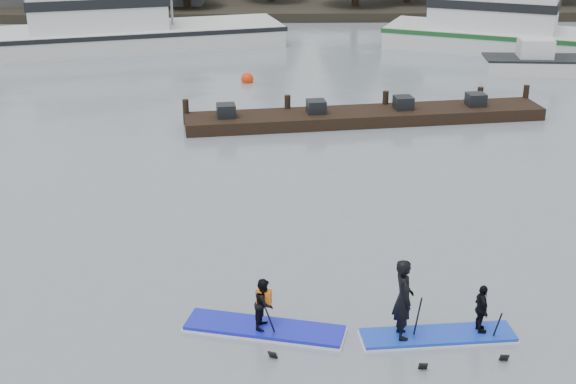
{
  "coord_description": "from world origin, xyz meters",
  "views": [
    {
      "loc": [
        -0.49,
        -14.22,
        9.27
      ],
      "look_at": [
        0.0,
        6.0,
        1.1
      ],
      "focal_mm": 50.0,
      "sensor_mm": 36.0,
      "label": 1
    }
  ],
  "objects_px": {
    "floating_dock": "(366,116)",
    "paddleboard_solo": "(264,317)",
    "fishing_boat_large": "(126,36)",
    "fishing_boat_medium": "(516,39)",
    "paddleboard_duo": "(429,312)"
  },
  "relations": [
    {
      "from": "floating_dock",
      "to": "fishing_boat_medium",
      "type": "bearing_deg",
      "value": 45.72
    },
    {
      "from": "fishing_boat_medium",
      "to": "paddleboard_solo",
      "type": "height_order",
      "value": "fishing_boat_medium"
    },
    {
      "from": "floating_dock",
      "to": "paddleboard_solo",
      "type": "relative_size",
      "value": 4.02
    },
    {
      "from": "fishing_boat_large",
      "to": "floating_dock",
      "type": "bearing_deg",
      "value": -65.28
    },
    {
      "from": "fishing_boat_large",
      "to": "paddleboard_duo",
      "type": "height_order",
      "value": "fishing_boat_large"
    },
    {
      "from": "fishing_boat_large",
      "to": "paddleboard_solo",
      "type": "relative_size",
      "value": 4.76
    },
    {
      "from": "fishing_boat_large",
      "to": "paddleboard_solo",
      "type": "height_order",
      "value": "fishing_boat_large"
    },
    {
      "from": "floating_dock",
      "to": "paddleboard_duo",
      "type": "distance_m",
      "value": 15.73
    },
    {
      "from": "fishing_boat_large",
      "to": "paddleboard_solo",
      "type": "xyz_separation_m",
      "value": [
        7.74,
        -29.64,
        -0.35
      ]
    },
    {
      "from": "paddleboard_solo",
      "to": "fishing_boat_medium",
      "type": "bearing_deg",
      "value": 78.4
    },
    {
      "from": "floating_dock",
      "to": "paddleboard_solo",
      "type": "bearing_deg",
      "value": -112.21
    },
    {
      "from": "paddleboard_solo",
      "to": "paddleboard_duo",
      "type": "height_order",
      "value": "paddleboard_duo"
    },
    {
      "from": "fishing_boat_large",
      "to": "paddleboard_solo",
      "type": "distance_m",
      "value": 30.64
    },
    {
      "from": "fishing_boat_large",
      "to": "fishing_boat_medium",
      "type": "distance_m",
      "value": 21.44
    },
    {
      "from": "fishing_boat_medium",
      "to": "paddleboard_solo",
      "type": "relative_size",
      "value": 4.34
    }
  ]
}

